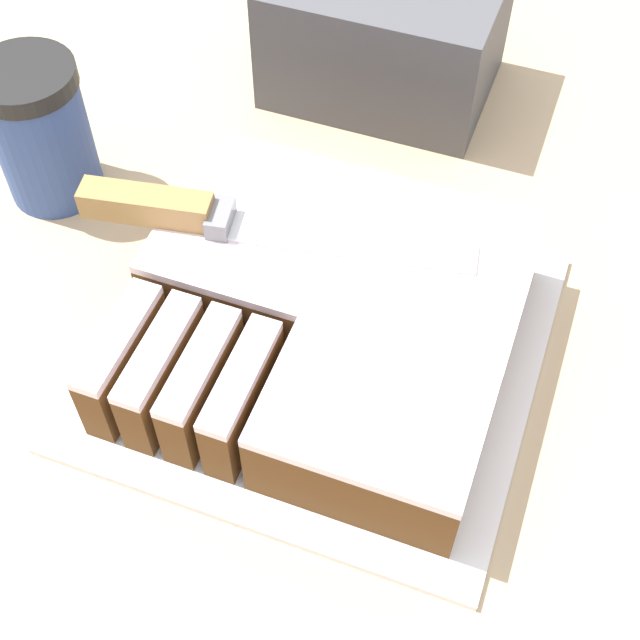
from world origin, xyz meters
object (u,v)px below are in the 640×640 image
(cake_board, at_px, (320,349))
(knife, at_px, (199,214))
(storage_box, at_px, (385,33))
(cake, at_px, (329,317))
(coffee_cup, at_px, (41,132))

(cake_board, distance_m, knife, 0.13)
(cake_board, relative_size, storage_box, 1.58)
(cake, bearing_deg, cake_board, -135.59)
(cake_board, height_order, coffee_cup, coffee_cup)
(coffee_cup, height_order, storage_box, coffee_cup)
(knife, xyz_separation_m, storage_box, (0.05, 0.27, -0.02))
(knife, bearing_deg, storage_box, 69.66)
(coffee_cup, relative_size, storage_box, 0.61)
(cake_board, relative_size, coffee_cup, 2.57)
(cake_board, relative_size, cake, 1.18)
(cake_board, xyz_separation_m, knife, (-0.10, 0.03, 0.07))
(cake, xyz_separation_m, coffee_cup, (-0.27, 0.08, 0.02))
(storage_box, bearing_deg, knife, -100.37)
(cake, height_order, knife, knife)
(storage_box, bearing_deg, cake_board, -80.42)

